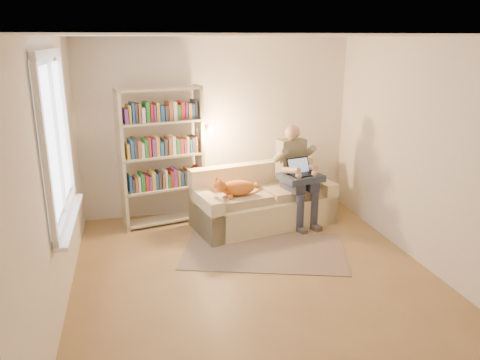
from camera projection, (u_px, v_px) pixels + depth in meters
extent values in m
plane|color=olive|center=(256.00, 278.00, 5.24)|extent=(4.50, 4.50, 0.00)
cube|color=white|center=(259.00, 36.00, 4.49)|extent=(4.00, 4.50, 0.02)
cube|color=silver|center=(54.00, 179.00, 4.42)|extent=(0.02, 4.50, 2.60)
cube|color=silver|center=(427.00, 156.00, 5.31)|extent=(0.02, 4.50, 2.60)
cube|color=silver|center=(217.00, 128.00, 6.96)|extent=(4.00, 0.02, 2.60)
cube|color=silver|center=(358.00, 263.00, 2.77)|extent=(4.00, 0.02, 2.60)
plane|color=white|center=(56.00, 138.00, 4.51)|extent=(0.00, 1.50, 1.50)
cube|color=white|center=(47.00, 54.00, 4.28)|extent=(0.05, 1.50, 0.08)
cube|color=white|center=(66.00, 215.00, 4.74)|extent=(0.05, 1.50, 0.08)
cube|color=white|center=(57.00, 138.00, 4.51)|extent=(0.04, 0.05, 1.50)
cube|color=white|center=(70.00, 219.00, 4.77)|extent=(0.12, 1.52, 0.04)
cube|color=beige|center=(264.00, 211.00, 6.70)|extent=(2.10, 1.27, 0.41)
cube|color=beige|center=(253.00, 177.00, 6.88)|extent=(1.96, 0.60, 0.42)
cube|color=beige|center=(206.00, 214.00, 6.32)|extent=(0.38, 0.90, 0.59)
cube|color=beige|center=(315.00, 196.00, 7.04)|extent=(0.38, 0.90, 0.59)
cube|color=#C3B38E|center=(237.00, 199.00, 6.40)|extent=(0.94, 0.75, 0.12)
cube|color=#C3B38E|center=(292.00, 190.00, 6.77)|extent=(0.94, 0.75, 0.12)
cube|color=gray|center=(291.00, 157.00, 6.70)|extent=(0.42, 0.29, 0.53)
sphere|color=tan|center=(293.00, 132.00, 6.58)|extent=(0.21, 0.21, 0.21)
cube|color=#2F3343|center=(293.00, 185.00, 6.53)|extent=(0.24, 0.46, 0.17)
cube|color=#2F3343|center=(307.00, 182.00, 6.62)|extent=(0.24, 0.46, 0.17)
cylinder|color=#2F3343|center=(300.00, 212.00, 6.44)|extent=(0.11, 0.11, 0.55)
cylinder|color=#2F3343|center=(314.00, 210.00, 6.54)|extent=(0.11, 0.11, 0.55)
ellipsoid|color=orange|center=(238.00, 188.00, 6.33)|extent=(0.52, 0.34, 0.21)
sphere|color=orange|center=(221.00, 186.00, 6.16)|extent=(0.17, 0.17, 0.17)
cylinder|color=orange|center=(253.00, 187.00, 6.49)|extent=(0.24, 0.09, 0.07)
cube|color=#283447|center=(300.00, 177.00, 6.53)|extent=(0.63, 0.55, 0.09)
cube|color=black|center=(301.00, 174.00, 6.48)|extent=(0.38, 0.30, 0.02)
cube|color=black|center=(297.00, 165.00, 6.54)|extent=(0.36, 0.17, 0.22)
plane|color=#8CA5CC|center=(297.00, 165.00, 6.54)|extent=(0.33, 0.18, 0.29)
cube|color=#C1B892|center=(122.00, 162.00, 6.31)|extent=(0.10, 0.30, 1.96)
cube|color=#C1B892|center=(200.00, 153.00, 6.77)|extent=(0.10, 0.30, 1.96)
cube|color=#C1B892|center=(165.00, 219.00, 6.80)|extent=(1.20, 0.53, 0.03)
cube|color=#C1B892|center=(164.00, 188.00, 6.67)|extent=(1.20, 0.53, 0.03)
cube|color=#C1B892|center=(162.00, 156.00, 6.53)|extent=(1.20, 0.53, 0.03)
cube|color=#C1B892|center=(160.00, 122.00, 6.39)|extent=(1.20, 0.53, 0.03)
cube|color=#C1B892|center=(159.00, 89.00, 6.26)|extent=(1.20, 0.53, 0.03)
cube|color=#995933|center=(163.00, 179.00, 6.63)|extent=(1.02, 0.44, 0.23)
cube|color=silver|center=(161.00, 146.00, 6.49)|extent=(1.02, 0.44, 0.23)
cube|color=#267233|center=(160.00, 112.00, 6.35)|extent=(1.02, 0.44, 0.23)
cylinder|color=beige|center=(194.00, 150.00, 6.71)|extent=(0.11, 0.11, 0.04)
cone|color=beige|center=(208.00, 130.00, 6.59)|extent=(0.16, 0.18, 0.16)
cube|color=#82705E|center=(264.00, 251.00, 5.90)|extent=(2.28, 1.75, 0.01)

